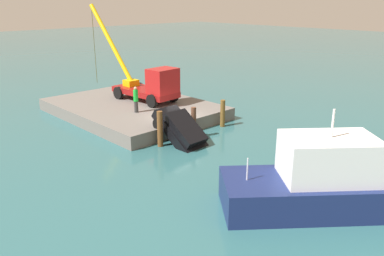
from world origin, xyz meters
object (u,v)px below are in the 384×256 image
(crane_truck, at_px, (149,83))
(moored_yacht, at_px, (364,194))
(salvaged_car, at_px, (185,134))
(dock_worker, at_px, (136,99))

(crane_truck, distance_m, moored_yacht, 18.65)
(salvaged_car, relative_size, moored_yacht, 0.39)
(crane_truck, relative_size, salvaged_car, 2.35)
(crane_truck, relative_size, moored_yacht, 0.92)
(moored_yacht, bearing_deg, dock_worker, -179.66)
(crane_truck, distance_m, salvaged_car, 8.03)
(dock_worker, height_order, salvaged_car, dock_worker)
(crane_truck, height_order, dock_worker, crane_truck)
(moored_yacht, bearing_deg, crane_truck, 172.10)
(salvaged_car, bearing_deg, crane_truck, 158.05)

